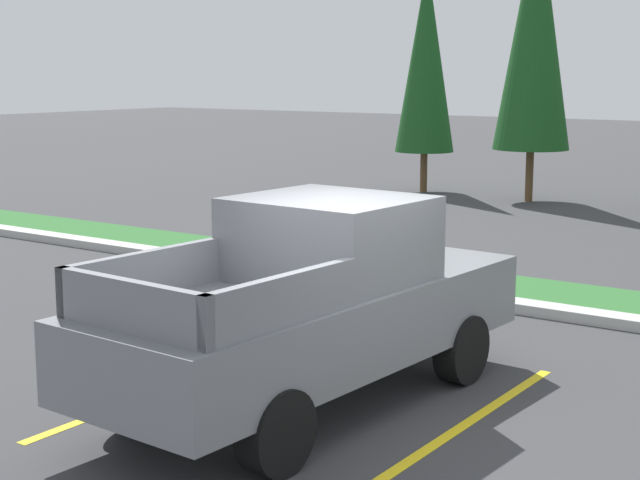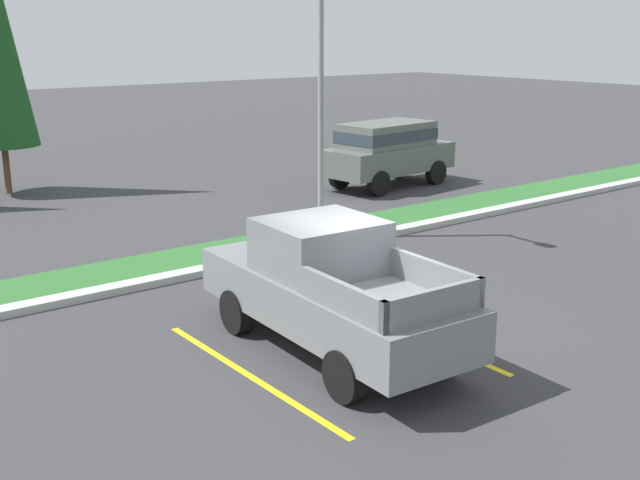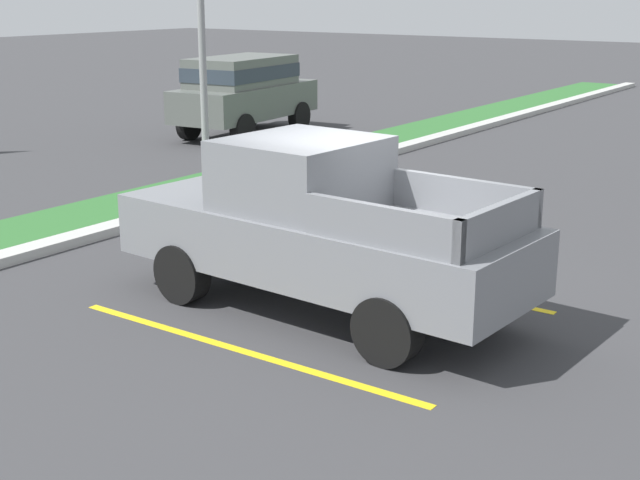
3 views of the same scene
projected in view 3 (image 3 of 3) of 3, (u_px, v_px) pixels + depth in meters
ground_plane at (364, 296)px, 11.35m from camera, size 120.00×120.00×0.00m
parking_line_near at (239, 350)px, 9.65m from camera, size 0.12×4.80×0.01m
parking_line_far at (386, 277)px, 12.08m from camera, size 0.12×4.80×0.01m
curb_strip at (101, 231)px, 14.11m from camera, size 56.00×0.40×0.15m
grass_median at (57, 224)px, 14.73m from camera, size 56.00×1.80×0.06m
pickup_truck_main at (318, 228)px, 10.61m from camera, size 2.18×5.32×2.10m
suv_distant at (244, 89)px, 23.61m from camera, size 4.76×2.32×2.10m
street_light at (207, 3)px, 16.29m from camera, size 0.24×1.49×6.08m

